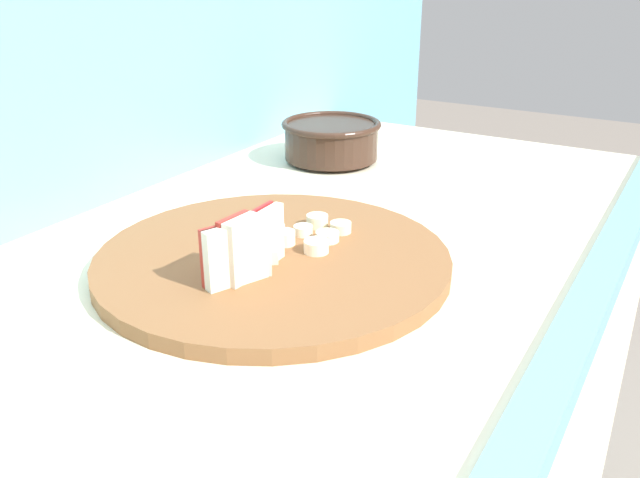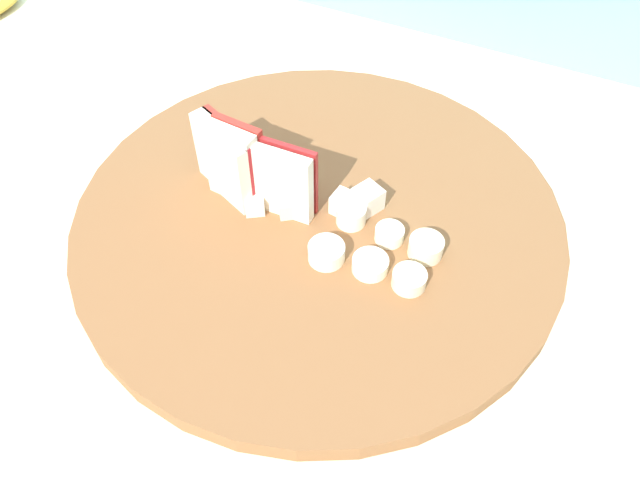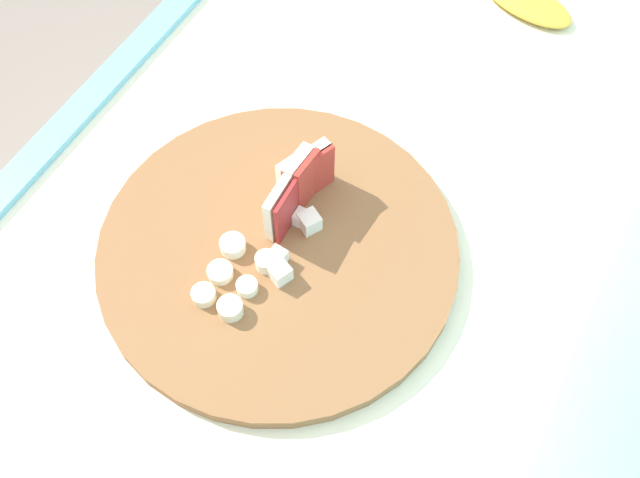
% 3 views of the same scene
% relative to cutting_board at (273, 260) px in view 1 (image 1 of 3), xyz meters
% --- Properties ---
extents(tile_backsplash, '(2.40, 0.04, 1.47)m').
position_rel_cutting_board_xyz_m(tile_backsplash, '(-0.06, 0.33, -0.15)').
color(tile_backsplash, '#6BADC6').
rests_on(tile_backsplash, ground).
extents(cutting_board, '(0.39, 0.39, 0.02)m').
position_rel_cutting_board_xyz_m(cutting_board, '(0.00, 0.00, 0.00)').
color(cutting_board, brown).
rests_on(cutting_board, tiled_countertop).
extents(apple_wedge_fan, '(0.11, 0.04, 0.07)m').
position_rel_cutting_board_xyz_m(apple_wedge_fan, '(-0.06, -0.01, 0.04)').
color(apple_wedge_fan, '#B22D23').
rests_on(apple_wedge_fan, cutting_board).
extents(apple_dice_pile, '(0.10, 0.07, 0.02)m').
position_rel_cutting_board_xyz_m(apple_dice_pile, '(-0.01, 0.01, 0.02)').
color(apple_dice_pile, white).
rests_on(apple_dice_pile, cutting_board).
extents(banana_slice_rows, '(0.09, 0.07, 0.02)m').
position_rel_cutting_board_xyz_m(banana_slice_rows, '(0.06, -0.02, 0.02)').
color(banana_slice_rows, white).
rests_on(banana_slice_rows, cutting_board).
extents(ceramic_bowl, '(0.16, 0.16, 0.07)m').
position_rel_cutting_board_xyz_m(ceramic_bowl, '(0.38, 0.15, 0.03)').
color(ceramic_bowl, '#382319').
rests_on(ceramic_bowl, tiled_countertop).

